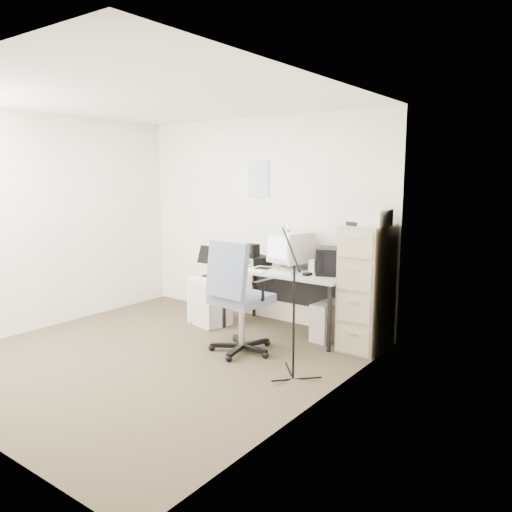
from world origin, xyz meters
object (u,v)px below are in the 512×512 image
Objects in this scene: desk at (287,301)px; side_cart at (210,301)px; office_chair at (242,297)px; filing_cabinet at (367,287)px.

side_cart is (-0.94, -0.28, -0.08)m from desk.
desk is 1.29× the size of office_chair.
side_cart is at bearing 153.25° from office_chair.
side_cart is (-0.91, 0.54, -0.30)m from office_chair.
filing_cabinet is 2.29× the size of side_cart.
office_chair is at bearing -15.72° from side_cart.
desk is at bearing 92.18° from office_chair.
desk is 0.98m from side_cart.
office_chair reaches higher than desk.
desk is at bearing -178.19° from filing_cabinet.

